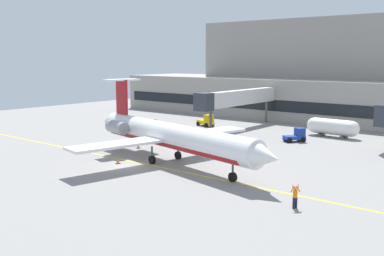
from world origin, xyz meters
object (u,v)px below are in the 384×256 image
fuel_tank (333,127)px  marshaller (295,196)px  baggage_tug (296,136)px  regional_jet (169,135)px  pushback_tractor (206,121)px

fuel_tank → marshaller: size_ratio=4.20×
baggage_tug → marshaller: size_ratio=1.69×
marshaller → regional_jet: bearing=163.3°
pushback_tractor → fuel_tank: 20.89m
regional_jet → fuel_tank: 28.34m
regional_jet → baggage_tug: 21.23m
fuel_tank → baggage_tug: bearing=-109.2°
pushback_tractor → baggage_tug: bearing=-11.1°
baggage_tug → regional_jet: bearing=-103.9°
baggage_tug → pushback_tractor: (-18.26, 3.57, 0.05)m
baggage_tug → pushback_tractor: pushback_tractor is taller
pushback_tractor → fuel_tank: bearing=8.9°
regional_jet → marshaller: (17.67, -5.30, -2.07)m
regional_jet → baggage_tug: regional_jet is taller
pushback_tractor → marshaller: (30.84, -29.37, 0.06)m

